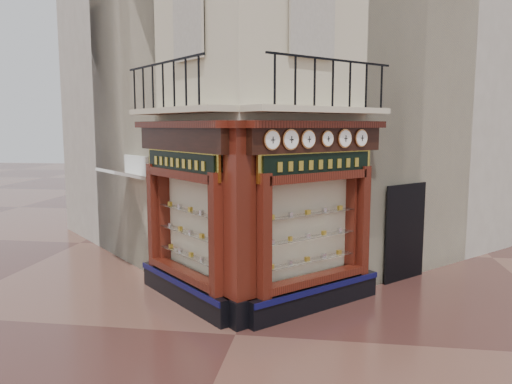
% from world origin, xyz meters
% --- Properties ---
extents(ground, '(80.00, 80.00, 0.00)m').
position_xyz_m(ground, '(0.00, 0.00, 0.00)').
color(ground, '#482621').
rests_on(ground, ground).
extents(main_building, '(11.31, 11.31, 12.00)m').
position_xyz_m(main_building, '(0.00, 6.16, 6.00)').
color(main_building, beige).
rests_on(main_building, ground).
extents(neighbour_left, '(11.31, 11.31, 11.00)m').
position_xyz_m(neighbour_left, '(-2.47, 8.63, 5.50)').
color(neighbour_left, beige).
rests_on(neighbour_left, ground).
extents(neighbour_right, '(11.31, 11.31, 11.00)m').
position_xyz_m(neighbour_right, '(2.47, 8.63, 5.50)').
color(neighbour_right, beige).
rests_on(neighbour_right, ground).
extents(shopfront_left, '(2.86, 2.86, 3.98)m').
position_xyz_m(shopfront_left, '(-1.41, 1.57, 1.98)').
color(shopfront_left, black).
rests_on(shopfront_left, ground).
extents(shopfront_right, '(2.86, 2.86, 3.98)m').
position_xyz_m(shopfront_right, '(1.41, 1.57, 1.98)').
color(shopfront_right, black).
rests_on(shopfront_right, ground).
extents(corner_pilaster, '(0.85, 0.85, 3.98)m').
position_xyz_m(corner_pilaster, '(0.00, 0.50, 1.95)').
color(corner_pilaster, black).
rests_on(corner_pilaster, ground).
extents(balcony, '(5.94, 2.97, 1.03)m').
position_xyz_m(balcony, '(0.00, 1.49, 4.22)').
color(balcony, beige).
rests_on(balcony, ground).
extents(clock_a, '(0.31, 0.31, 0.38)m').
position_xyz_m(clock_a, '(0.61, 0.51, 3.62)').
color(clock_a, '#CD8144').
rests_on(clock_a, ground).
extents(clock_b, '(0.32, 0.32, 0.41)m').
position_xyz_m(clock_b, '(0.94, 0.83, 3.62)').
color(clock_b, '#CD8144').
rests_on(clock_b, ground).
extents(clock_c, '(0.30, 0.30, 0.37)m').
position_xyz_m(clock_c, '(1.26, 1.15, 3.62)').
color(clock_c, '#CD8144').
rests_on(clock_c, ground).
extents(clock_d, '(0.27, 0.27, 0.33)m').
position_xyz_m(clock_d, '(1.63, 1.53, 3.62)').
color(clock_d, '#CD8144').
rests_on(clock_d, ground).
extents(clock_e, '(0.32, 0.32, 0.40)m').
position_xyz_m(clock_e, '(1.99, 1.88, 3.62)').
color(clock_e, '#CD8144').
rests_on(clock_e, ground).
extents(clock_f, '(0.30, 0.30, 0.38)m').
position_xyz_m(clock_f, '(2.35, 2.24, 3.62)').
color(clock_f, '#CD8144').
rests_on(clock_f, ground).
extents(awning, '(1.55, 1.55, 0.28)m').
position_xyz_m(awning, '(-3.70, 3.49, 0.00)').
color(awning, white).
rests_on(awning, ground).
extents(signboard_left, '(2.21, 2.21, 0.59)m').
position_xyz_m(signboard_left, '(-1.46, 1.51, 3.10)').
color(signboard_left, gold).
rests_on(signboard_left, ground).
extents(signboard_right, '(2.24, 2.24, 0.60)m').
position_xyz_m(signboard_right, '(1.46, 1.51, 3.10)').
color(signboard_right, gold).
rests_on(signboard_right, ground).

